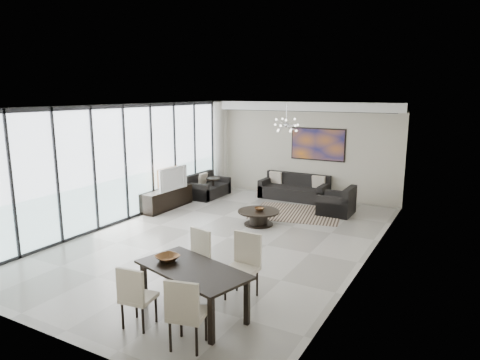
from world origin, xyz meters
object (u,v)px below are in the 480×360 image
Objects in this scene: tv_console at (166,199)px; television at (170,178)px; coffee_table at (259,217)px; dining_table at (193,274)px; sofa_main at (294,191)px.

tv_console is 0.61m from television.
coffee_table is at bearing -89.47° from television.
coffee_table is at bearing -2.34° from tv_console.
coffee_table is 2.85m from television.
sofa_main is at bearing 100.30° from dining_table.
dining_table is (1.30, -7.17, 0.37)m from sofa_main.
dining_table is (4.01, -4.42, 0.35)m from tv_console.
television reaches higher than coffee_table.
sofa_main is 7.29m from dining_table.
television is (-2.77, 0.11, 0.67)m from coffee_table.
dining_table is at bearing -47.76° from tv_console.
television is 0.59× the size of dining_table.
tv_console is 5.98m from dining_table.
dining_table reaches higher than coffee_table.
tv_console is 0.95× the size of dining_table.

